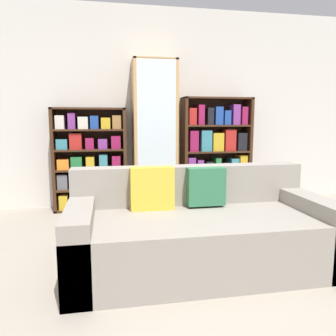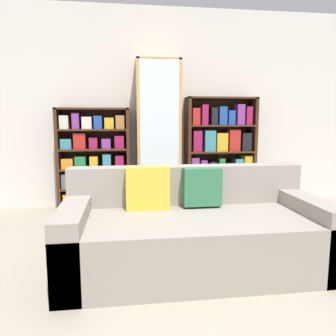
% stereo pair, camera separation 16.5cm
% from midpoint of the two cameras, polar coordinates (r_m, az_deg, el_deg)
% --- Properties ---
extents(ground_plane, '(16.00, 16.00, 0.00)m').
position_cam_midpoint_polar(ground_plane, '(2.42, 6.65, -20.93)').
color(ground_plane, gray).
extents(wall_back, '(6.40, 0.06, 2.70)m').
position_cam_midpoint_polar(wall_back, '(4.66, -1.09, 10.39)').
color(wall_back, beige).
rests_on(wall_back, ground).
extents(couch, '(2.07, 0.97, 0.80)m').
position_cam_midpoint_polar(couch, '(2.72, 6.27, -11.03)').
color(couch, gray).
rests_on(couch, ground).
extents(bookshelf_left, '(0.94, 0.32, 1.34)m').
position_cam_midpoint_polar(bookshelf_left, '(4.46, -11.82, 1.19)').
color(bookshelf_left, '#3D2314').
rests_on(bookshelf_left, ground).
extents(display_cabinet, '(0.58, 0.36, 1.97)m').
position_cam_midpoint_polar(display_cabinet, '(4.44, -0.66, 5.77)').
color(display_cabinet, tan).
rests_on(display_cabinet, ground).
extents(bookshelf_right, '(0.97, 0.32, 1.49)m').
position_cam_midpoint_polar(bookshelf_right, '(4.66, 10.08, 2.60)').
color(bookshelf_right, '#3D2314').
rests_on(bookshelf_right, ground).
extents(wine_bottle, '(0.07, 0.07, 0.41)m').
position_cam_midpoint_polar(wine_bottle, '(4.20, 6.93, -5.69)').
color(wine_bottle, '#143819').
rests_on(wine_bottle, ground).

